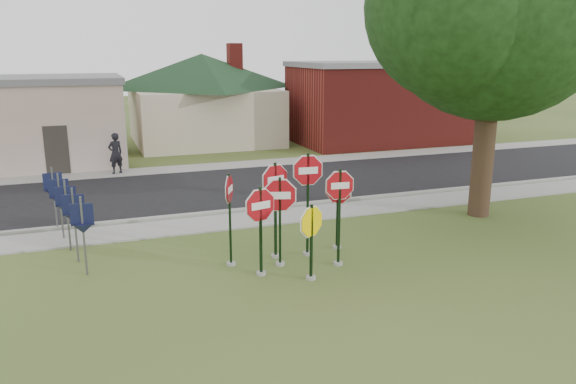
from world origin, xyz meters
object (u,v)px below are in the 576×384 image
object	(u,v)px
stop_sign_yellow	(311,234)
pedestrian	(115,153)
stop_sign_center	(280,209)
stop_sign_left	(261,219)

from	to	relation	value
stop_sign_yellow	pedestrian	world-z (taller)	stop_sign_yellow
stop_sign_center	stop_sign_left	world-z (taller)	stop_sign_center
stop_sign_center	stop_sign_yellow	size ratio (longest dim) A/B	1.24
stop_sign_center	stop_sign_left	xyz separation A→B (m)	(-0.65, -0.44, -0.08)
stop_sign_left	stop_sign_yellow	bearing A→B (deg)	-32.92
stop_sign_center	stop_sign_yellow	bearing A→B (deg)	-70.23
stop_sign_yellow	pedestrian	bearing A→B (deg)	104.81
stop_sign_left	stop_sign_center	bearing A→B (deg)	34.04
pedestrian	stop_sign_yellow	bearing A→B (deg)	80.31
stop_sign_center	pedestrian	bearing A→B (deg)	104.37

